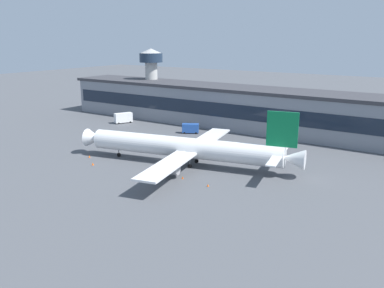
# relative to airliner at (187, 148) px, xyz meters

# --- Properties ---
(ground_plane) EXTENTS (600.00, 600.00, 0.00)m
(ground_plane) POSITION_rel_airliner_xyz_m (-7.97, 0.51, -4.90)
(ground_plane) COLOR #4C4F54
(terminal_building) EXTENTS (165.91, 20.03, 15.73)m
(terminal_building) POSITION_rel_airliner_xyz_m (-7.97, 51.62, 2.98)
(terminal_building) COLOR gray
(terminal_building) RESTS_ON ground_plane
(airliner) EXTENTS (63.91, 55.17, 16.61)m
(airliner) POSITION_rel_airliner_xyz_m (0.00, 0.00, 0.00)
(airliner) COLOR white
(airliner) RESTS_ON ground_plane
(control_tower) EXTENTS (10.30, 10.30, 29.33)m
(control_tower) POSITION_rel_airliner_xyz_m (-57.62, 55.57, 13.52)
(control_tower) COLOR #B7B7B2
(control_tower) RESTS_ON ground_plane
(stair_truck) EXTENTS (6.41, 5.04, 3.55)m
(stair_truck) POSITION_rel_airliner_xyz_m (-20.67, 32.48, -2.92)
(stair_truck) COLOR #2651A5
(stair_truck) RESTS_ON ground_plane
(catering_truck) EXTENTS (5.53, 7.61, 4.15)m
(catering_truck) POSITION_rel_airliner_xyz_m (-54.05, 32.71, -2.61)
(catering_truck) COLOR white
(catering_truck) RESTS_ON ground_plane
(traffic_cone_0) EXTENTS (0.59, 0.59, 0.74)m
(traffic_cone_0) POSITION_rel_airliner_xyz_m (-21.48, -14.84, -4.53)
(traffic_cone_0) COLOR #F2590C
(traffic_cone_0) RESTS_ON ground_plane
(traffic_cone_1) EXTENTS (0.59, 0.59, 0.74)m
(traffic_cone_1) POSITION_rel_airliner_xyz_m (-27.94, -10.16, -4.53)
(traffic_cone_1) COLOR #F2590C
(traffic_cone_1) RESTS_ON ground_plane
(traffic_cone_2) EXTENTS (0.51, 0.51, 0.64)m
(traffic_cone_2) POSITION_rel_airliner_xyz_m (13.86, -11.40, -4.58)
(traffic_cone_2) COLOR #F2590C
(traffic_cone_2) RESTS_ON ground_plane
(traffic_cone_3) EXTENTS (0.53, 0.53, 0.66)m
(traffic_cone_3) POSITION_rel_airliner_xyz_m (5.73, -10.33, -4.57)
(traffic_cone_3) COLOR #F2590C
(traffic_cone_3) RESTS_ON ground_plane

